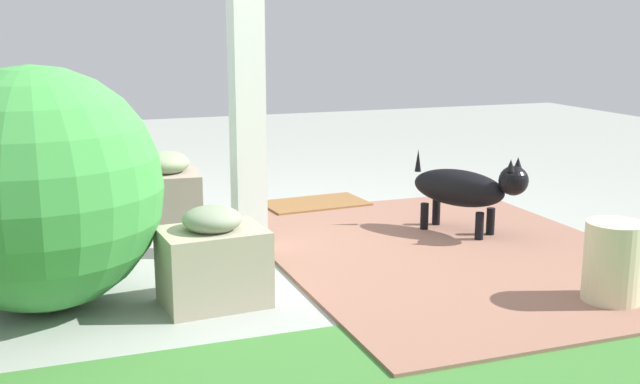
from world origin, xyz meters
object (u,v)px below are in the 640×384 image
Objects in this scene: porch_pillar at (246,32)px; doormat at (315,204)px; round_shrub at (39,189)px; dog at (466,188)px; stone_planter_mid at (213,261)px; ceramic_urn at (613,264)px; terracotta_pot_spiky at (48,194)px; stone_planter_nearest at (165,195)px.

porch_pillar is 1.56m from doormat.
round_shrub reaches higher than dog.
ceramic_urn is at bearing 159.56° from stone_planter_mid.
round_shrub is 2.17× the size of terracotta_pot_spiky.
porch_pillar is at bearing -4.98° from dog.
stone_planter_nearest is 0.46× the size of round_shrub.
round_shrub reaches higher than stone_planter_nearest.
stone_planter_nearest is at bearing -23.77° from dog.
dog reaches higher than terracotta_pot_spiky.
ceramic_urn is (-1.59, 0.59, -0.01)m from stone_planter_mid.
doormat is at bearing -123.50° from stone_planter_mid.
stone_planter_nearest is 1.29× the size of ceramic_urn.
ceramic_urn is (-0.03, 1.16, -0.10)m from dog.
porch_pillar is 2.23× the size of round_shrub.
dog is at bearing 119.65° from doormat.
ceramic_urn is (-2.27, 0.81, -0.33)m from round_shrub.
round_shrub is 1.29m from terracotta_pot_spiky.
dog is (-2.19, 0.90, 0.05)m from terracotta_pot_spiky.
stone_planter_nearest reaches higher than doormat.
stone_planter_mid is 1.70m from ceramic_urn.
stone_planter_nearest is 0.66m from terracotta_pot_spiky.
round_shrub reaches higher than ceramic_urn.
terracotta_pot_spiky reaches higher than stone_planter_mid.
dog reaches higher than stone_planter_mid.
porch_pillar is at bearing -45.40° from ceramic_urn.
stone_planter_mid is (0.34, 0.68, -0.94)m from porch_pillar.
stone_planter_nearest is 0.99× the size of terracotta_pot_spiky.
porch_pillar is 3.44× the size of doormat.
dog is (-1.22, 0.11, -0.86)m from porch_pillar.
dog is 1.17m from ceramic_urn.
ceramic_urn is at bearing 105.24° from doormat.
ceramic_urn is at bearing 134.60° from porch_pillar.
stone_planter_mid is 1.66m from dog.
round_shrub is at bearing -17.74° from stone_planter_mid.
terracotta_pot_spiky reaches higher than stone_planter_nearest.
stone_planter_mid is at bearing 89.97° from stone_planter_nearest.
terracotta_pot_spiky is 0.71× the size of doormat.
ceramic_urn is (-2.22, 2.07, -0.04)m from terracotta_pot_spiky.
round_shrub is 1.56× the size of dog.
terracotta_pot_spiky is at bearing -92.12° from round_shrub.
stone_planter_nearest is at bearing -90.03° from stone_planter_mid.
terracotta_pot_spiky is (0.63, -0.22, 0.01)m from stone_planter_nearest.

